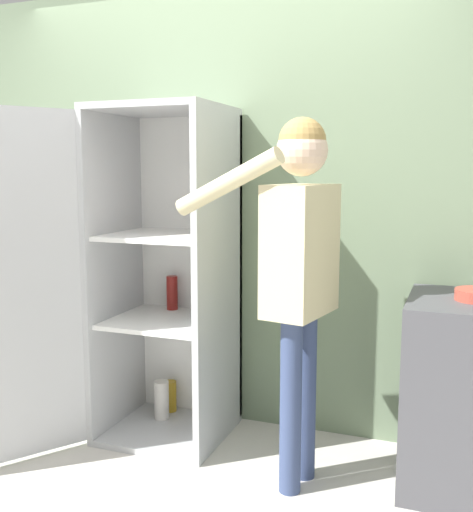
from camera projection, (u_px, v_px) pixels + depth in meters
The scene contains 5 objects.
ground_plane at pixel (144, 492), 2.80m from camera, with size 12.00×12.00×0.00m, color beige.
wall_back at pixel (222, 208), 3.52m from camera, with size 7.00×0.06×2.55m.
refrigerator at pixel (138, 278), 3.28m from camera, with size 1.08×1.18×1.83m.
person at pixel (299, 253), 2.72m from camera, with size 0.71×0.52×1.73m.
counter at pixel (468, 394), 2.81m from camera, with size 0.57×0.64×0.90m.
Camera 1 is at (1.33, -2.29, 1.50)m, focal length 42.00 mm.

